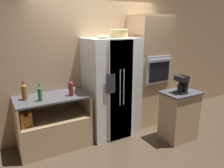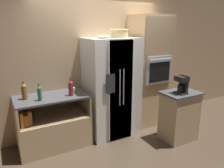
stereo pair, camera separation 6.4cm
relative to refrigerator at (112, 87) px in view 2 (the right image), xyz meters
The scene contains 13 objects.
ground_plane 0.92m from the refrigerator, behind, with size 20.00×20.00×0.00m, color #4C3D2D.
wall_back 0.62m from the refrigerator, 101.78° to the left, with size 12.00×0.06×2.80m.
counter_left 1.28m from the refrigerator, behind, with size 1.19×0.64×0.91m.
refrigerator is the anchor object (origin of this frame).
wall_oven 0.95m from the refrigerator, ahead, with size 0.74×0.65×2.25m.
island_counter 1.34m from the refrigerator, 41.54° to the right, with size 0.66×0.48×0.91m.
wicker_basket 1.01m from the refrigerator, ahead, with size 0.34×0.34×0.15m.
fruit_bowl 0.97m from the refrigerator, 168.63° to the right, with size 0.23×0.23×0.06m.
bottle_tall 0.84m from the refrigerator, behind, with size 0.08×0.08×0.31m.
bottle_short 1.34m from the refrigerator, behind, with size 0.07×0.07×0.28m.
bottle_wide 1.54m from the refrigerator, behind, with size 0.09×0.09×0.31m.
mug 0.76m from the refrigerator, behind, with size 0.13×0.10×0.10m.
coffee_maker 1.27m from the refrigerator, 44.65° to the right, with size 0.17×0.20×0.31m.
Camera 2 is at (-1.81, -3.46, 2.07)m, focal length 35.00 mm.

